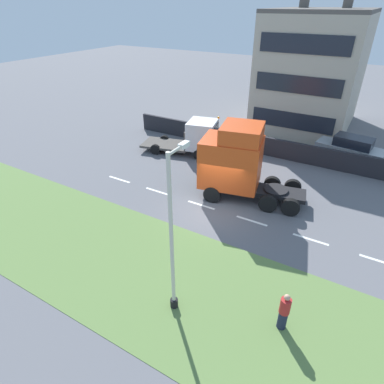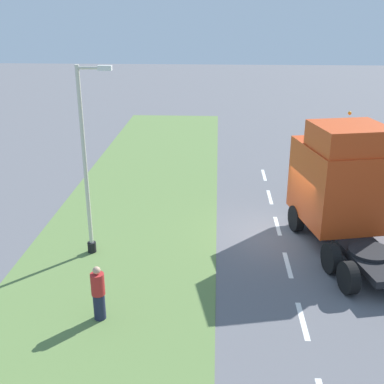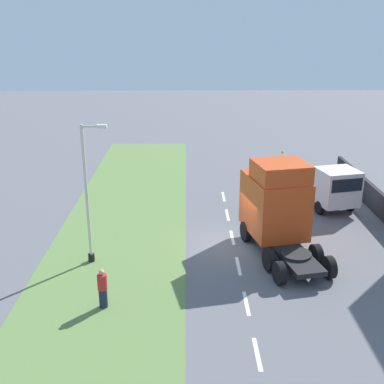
{
  "view_description": "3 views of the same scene",
  "coord_description": "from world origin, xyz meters",
  "px_view_note": "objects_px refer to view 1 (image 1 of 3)",
  "views": [
    {
      "loc": [
        -14.18,
        -6.71,
        10.5
      ],
      "look_at": [
        -1.76,
        0.52,
        1.94
      ],
      "focal_mm": 30.0,
      "sensor_mm": 36.0,
      "label": 1
    },
    {
      "loc": [
        -2.56,
        -17.18,
        8.41
      ],
      "look_at": [
        -3.41,
        -1.16,
        2.22
      ],
      "focal_mm": 45.0,
      "sensor_mm": 36.0,
      "label": 2
    },
    {
      "loc": [
        -2.44,
        -22.56,
        10.9
      ],
      "look_at": [
        -2.17,
        -0.2,
        2.99
      ],
      "focal_mm": 45.0,
      "sensor_mm": 36.0,
      "label": 3
    }
  ],
  "objects_px": {
    "flatbed_truck": "(196,137)",
    "pedestrian": "(284,312)",
    "lamp_post": "(173,245)",
    "parked_car": "(350,150)",
    "lorry_cab": "(235,162)"
  },
  "relations": [
    {
      "from": "flatbed_truck",
      "to": "pedestrian",
      "type": "bearing_deg",
      "value": 27.5
    },
    {
      "from": "flatbed_truck",
      "to": "lamp_post",
      "type": "bearing_deg",
      "value": 12.99
    },
    {
      "from": "lamp_post",
      "to": "parked_car",
      "type": "bearing_deg",
      "value": -12.88
    },
    {
      "from": "parked_car",
      "to": "lamp_post",
      "type": "relative_size",
      "value": 0.73
    },
    {
      "from": "lorry_cab",
      "to": "pedestrian",
      "type": "relative_size",
      "value": 3.89
    },
    {
      "from": "lorry_cab",
      "to": "parked_car",
      "type": "relative_size",
      "value": 1.35
    },
    {
      "from": "lorry_cab",
      "to": "pedestrian",
      "type": "xyz_separation_m",
      "value": [
        -7.86,
        -5.45,
        -1.46
      ]
    },
    {
      "from": "flatbed_truck",
      "to": "pedestrian",
      "type": "relative_size",
      "value": 3.69
    },
    {
      "from": "flatbed_truck",
      "to": "parked_car",
      "type": "relative_size",
      "value": 1.29
    },
    {
      "from": "lorry_cab",
      "to": "parked_car",
      "type": "height_order",
      "value": "lorry_cab"
    },
    {
      "from": "parked_car",
      "to": "lamp_post",
      "type": "height_order",
      "value": "lamp_post"
    },
    {
      "from": "lamp_post",
      "to": "lorry_cab",
      "type": "bearing_deg",
      "value": 9.37
    },
    {
      "from": "parked_car",
      "to": "pedestrian",
      "type": "height_order",
      "value": "parked_car"
    },
    {
      "from": "flatbed_truck",
      "to": "pedestrian",
      "type": "distance_m",
      "value": 16.2
    },
    {
      "from": "lorry_cab",
      "to": "flatbed_truck",
      "type": "distance_m",
      "value": 6.81
    }
  ]
}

